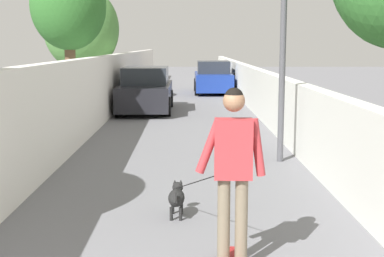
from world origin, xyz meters
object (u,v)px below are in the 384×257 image
lamp_post (284,4)px  car_near (146,91)px  person_skateboarder (233,161)px  car_far (213,78)px  tree_left_far (81,29)px  tree_left_near (68,7)px  dog (177,197)px

lamp_post → car_near: size_ratio=1.05×
person_skateboarder → car_far: size_ratio=0.46×
lamp_post → car_near: lamp_post is taller
car_near → person_skateboarder: bearing=-171.8°
tree_left_far → car_near: (-2.86, -2.73, -2.21)m
tree_left_near → car_near: size_ratio=1.09×
car_far → dog: bearing=175.7°
tree_left_far → lamp_post: bearing=-151.2°
car_near → tree_left_far: bearing=43.7°
dog → car_far: (18.55, -1.39, 0.44)m
lamp_post → tree_left_near: bearing=46.4°
tree_left_far → car_far: (4.19, -5.41, -2.21)m
dog → car_near: bearing=6.4°
tree_left_far → car_near: bearing=-136.3°
tree_left_far → car_far: 7.19m
tree_left_near → tree_left_far: size_ratio=1.01×
dog → car_far: car_far is taller
tree_left_near → tree_left_far: bearing=7.8°
lamp_post → car_far: lamp_post is taller
tree_left_far → car_far: tree_left_far is taller
person_skateboarder → dog: size_ratio=0.89×
lamp_post → car_far: bearing=2.3°
tree_left_far → person_skateboarder: tree_left_far is taller
tree_left_far → person_skateboarder: size_ratio=2.55×
tree_left_near → car_far: (10.19, -4.59, -2.64)m
tree_left_far → dog: (-14.36, -4.02, -2.65)m
tree_left_near → car_near: 4.52m
person_skateboarder → car_far: 20.27m
tree_left_far → car_near: size_ratio=1.08×
tree_left_far → lamp_post: (-10.94, -6.01, 0.14)m
tree_left_near → car_near: tree_left_near is taller
lamp_post → car_near: (8.09, 3.28, -2.35)m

